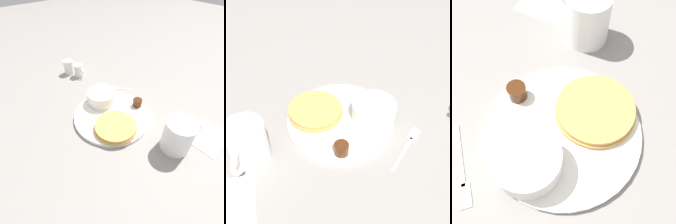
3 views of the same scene
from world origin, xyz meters
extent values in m
plane|color=gray|center=(0.00, 0.00, 0.00)|extent=(4.00, 4.00, 0.00)
cylinder|color=white|center=(0.00, 0.00, 0.01)|extent=(0.27, 0.27, 0.01)
cylinder|color=tan|center=(0.03, 0.06, 0.02)|extent=(0.14, 0.14, 0.01)
cylinder|color=tan|center=(0.03, 0.06, 0.03)|extent=(0.14, 0.14, 0.01)
cylinder|color=white|center=(-0.02, -0.08, 0.04)|extent=(0.11, 0.11, 0.05)
cylinder|color=white|center=(-0.02, -0.08, 0.06)|extent=(0.09, 0.09, 0.01)
cylinder|color=#47230F|center=(-0.11, 0.02, 0.03)|extent=(0.03, 0.03, 0.03)
cylinder|color=white|center=(-0.04, -0.09, 0.02)|extent=(0.05, 0.05, 0.03)
sphere|color=white|center=(-0.04, -0.09, 0.04)|extent=(0.03, 0.03, 0.03)
cylinder|color=white|center=(-0.06, 0.22, 0.05)|extent=(0.09, 0.09, 0.10)
torus|color=white|center=(-0.11, 0.24, 0.05)|extent=(0.07, 0.03, 0.07)
cube|color=silver|center=(-0.13, -0.12, 0.00)|extent=(0.08, 0.08, 0.00)
cube|color=silver|center=(-0.08, -0.17, 0.00)|extent=(0.04, 0.04, 0.00)
cube|color=white|center=(-0.18, 0.27, 0.00)|extent=(0.14, 0.11, 0.00)
camera|label=1|loc=(0.29, 0.35, 0.45)|focal=28.00mm
camera|label=2|loc=(-0.48, 0.12, 0.53)|focal=45.00mm
camera|label=3|loc=(0.10, -0.18, 0.45)|focal=45.00mm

